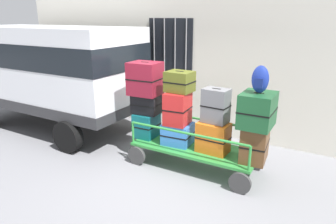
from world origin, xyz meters
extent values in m
plane|color=gray|center=(0.00, 0.00, 0.00)|extent=(40.00, 40.00, 0.00)
cube|color=silver|center=(0.00, 2.50, 2.50)|extent=(12.00, 0.30, 5.00)
cube|color=black|center=(-1.19, 2.33, 2.00)|extent=(1.20, 0.04, 1.50)
cylinder|color=gray|center=(-1.64, 2.29, 2.00)|extent=(0.03, 0.03, 1.50)
cylinder|color=gray|center=(-1.34, 2.29, 2.00)|extent=(0.03, 0.03, 1.50)
cylinder|color=gray|center=(-1.04, 2.29, 2.00)|extent=(0.03, 0.03, 1.50)
cylinder|color=gray|center=(-0.74, 2.29, 2.00)|extent=(0.03, 0.03, 1.50)
cube|color=silver|center=(-3.77, 0.81, 1.60)|extent=(4.67, 1.95, 1.91)
cube|color=black|center=(-3.77, 0.81, 1.93)|extent=(4.69, 1.97, 0.55)
cube|color=#2D2D30|center=(-3.77, 0.81, 0.77)|extent=(4.71, 1.99, 0.24)
cylinder|color=black|center=(-2.28, -0.16, 0.35)|extent=(0.70, 0.22, 0.70)
cube|color=#2D8438|center=(0.36, 0.55, 0.40)|extent=(2.36, 0.91, 0.05)
cylinder|color=#383838|center=(1.39, 0.08, 0.19)|extent=(0.37, 0.06, 0.37)
cylinder|color=#383838|center=(1.39, 1.03, 0.19)|extent=(0.37, 0.06, 0.37)
cylinder|color=#383838|center=(-0.67, 0.08, 0.19)|extent=(0.37, 0.06, 0.37)
cylinder|color=#383838|center=(-0.67, 1.03, 0.19)|extent=(0.37, 0.06, 0.37)
cylinder|color=#2D8438|center=(1.50, 0.14, 0.63)|extent=(0.04, 0.04, 0.42)
cylinder|color=#2D8438|center=(1.50, 0.97, 0.63)|extent=(0.04, 0.04, 0.42)
cylinder|color=#2D8438|center=(-0.78, 0.14, 0.63)|extent=(0.04, 0.04, 0.42)
cylinder|color=#2D8438|center=(-0.78, 0.97, 0.63)|extent=(0.04, 0.04, 0.42)
cylinder|color=#2D8438|center=(0.36, 0.14, 0.84)|extent=(2.28, 0.04, 0.04)
cylinder|color=#2D8438|center=(0.36, 0.97, 0.84)|extent=(2.28, 0.04, 0.04)
cube|color=#0F5960|center=(-0.74, 0.55, 0.67)|extent=(0.42, 0.48, 0.49)
cube|color=black|center=(-0.74, 0.55, 0.67)|extent=(0.43, 0.49, 0.02)
cube|color=black|center=(-0.74, 0.55, 0.91)|extent=(0.15, 0.03, 0.02)
cube|color=black|center=(-0.74, 0.57, 1.11)|extent=(0.56, 0.43, 0.39)
cube|color=black|center=(-0.74, 0.57, 1.11)|extent=(0.57, 0.44, 0.02)
cube|color=black|center=(-0.74, 0.57, 1.30)|extent=(0.16, 0.04, 0.02)
cube|color=maroon|center=(-0.74, 0.54, 1.63)|extent=(0.62, 0.54, 0.64)
cube|color=black|center=(-0.74, 0.54, 1.63)|extent=(0.63, 0.55, 0.02)
cube|color=black|center=(-0.74, 0.54, 1.94)|extent=(0.16, 0.04, 0.02)
cube|color=#3372C6|center=(-0.01, 0.54, 0.63)|extent=(0.57, 0.52, 0.41)
cube|color=black|center=(-0.01, 0.54, 0.63)|extent=(0.58, 0.53, 0.02)
cube|color=black|center=(-0.01, 0.54, 0.82)|extent=(0.16, 0.04, 0.02)
cube|color=#B21E1E|center=(-0.01, 0.52, 1.14)|extent=(0.46, 0.51, 0.61)
cube|color=black|center=(-0.01, 0.52, 1.14)|extent=(0.47, 0.52, 0.02)
cube|color=black|center=(-0.01, 0.52, 1.44)|extent=(0.15, 0.04, 0.02)
cube|color=#4C5119|center=(-0.01, 0.59, 1.64)|extent=(0.49, 0.41, 0.38)
cube|color=black|center=(-0.01, 0.59, 1.64)|extent=(0.50, 0.43, 0.02)
cube|color=black|center=(-0.01, 0.59, 1.82)|extent=(0.16, 0.04, 0.02)
cube|color=orange|center=(0.73, 0.52, 0.70)|extent=(0.57, 0.40, 0.55)
cube|color=black|center=(0.73, 0.52, 0.70)|extent=(0.58, 0.41, 0.02)
cube|color=black|center=(0.73, 0.52, 0.97)|extent=(0.16, 0.04, 0.02)
cube|color=slate|center=(0.73, 0.57, 1.29)|extent=(0.47, 0.35, 0.61)
cube|color=black|center=(0.73, 0.57, 1.29)|extent=(0.48, 0.36, 0.02)
cube|color=black|center=(0.73, 0.57, 1.59)|extent=(0.16, 0.04, 0.02)
cube|color=brown|center=(1.46, 0.57, 0.73)|extent=(0.46, 0.63, 0.61)
cube|color=black|center=(1.46, 0.57, 0.73)|extent=(0.47, 0.64, 0.02)
cube|color=black|center=(1.46, 0.57, 1.03)|extent=(0.15, 0.04, 0.02)
cube|color=#194C28|center=(1.46, 0.54, 1.33)|extent=(0.52, 0.64, 0.57)
cube|color=black|center=(1.46, 0.54, 1.33)|extent=(0.53, 0.65, 0.02)
cube|color=black|center=(1.46, 0.54, 1.61)|extent=(0.16, 0.03, 0.02)
ellipsoid|color=navy|center=(1.47, 0.53, 1.84)|extent=(0.27, 0.19, 0.44)
cube|color=navy|center=(1.47, 0.44, 1.79)|extent=(0.14, 0.06, 0.15)
camera|label=1|loc=(2.56, -4.32, 2.79)|focal=32.58mm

